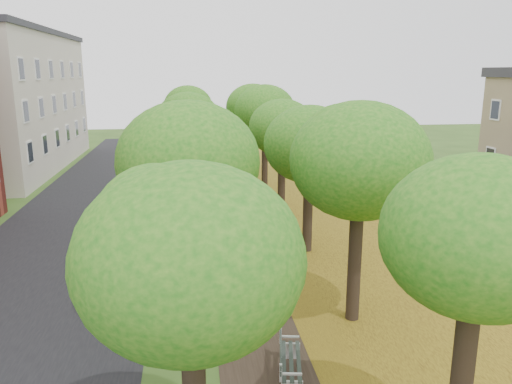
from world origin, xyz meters
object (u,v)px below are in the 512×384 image
object	(u,v)px
car_red	(457,209)
car_white	(433,192)
bench	(289,361)
car_grey	(443,200)
car_silver	(508,231)

from	to	relation	value
car_red	car_white	distance (m)	3.36
bench	car_white	xyz separation A→B (m)	(11.28, 15.11, 0.30)
car_grey	car_white	xyz separation A→B (m)	(0.38, 1.89, -0.03)
car_silver	car_red	distance (m)	3.81
car_red	car_white	xyz separation A→B (m)	(0.38, 3.34, 0.11)
car_grey	bench	bearing A→B (deg)	143.21
car_red	car_white	bearing A→B (deg)	-5.12
bench	car_white	distance (m)	18.86
car_silver	car_white	size ratio (longest dim) A/B	0.80
car_silver	car_white	xyz separation A→B (m)	(0.20, 7.14, 0.02)
bench	car_grey	size ratio (longest dim) A/B	0.35
bench	car_silver	distance (m)	13.66
car_red	car_white	size ratio (longest dim) A/B	0.72
bench	car_red	world-z (taller)	car_red
car_silver	car_red	size ratio (longest dim) A/B	1.11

